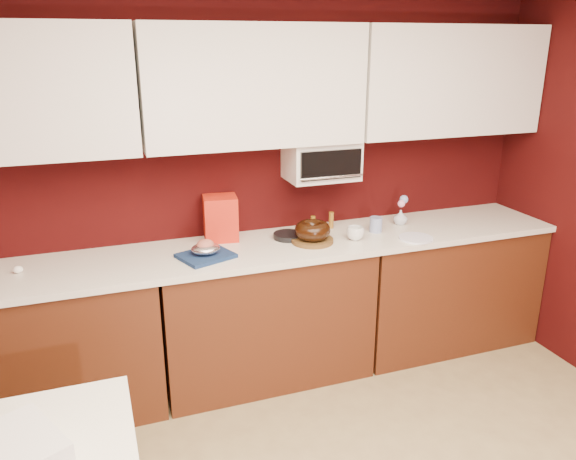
# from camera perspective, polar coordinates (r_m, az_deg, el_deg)

# --- Properties ---
(wall_back) EXTENTS (4.00, 0.02, 2.50)m
(wall_back) POSITION_cam_1_polar(r_m,az_deg,el_deg) (3.65, -4.10, 5.15)
(wall_back) COLOR #320706
(wall_back) RESTS_ON floor
(base_cabinet_left) EXTENTS (1.31, 0.58, 0.86)m
(base_cabinet_left) POSITION_cam_1_polar(r_m,az_deg,el_deg) (3.55, -23.89, -11.15)
(base_cabinet_left) COLOR #4B210F
(base_cabinet_left) RESTS_ON floor
(base_cabinet_center) EXTENTS (1.31, 0.58, 0.86)m
(base_cabinet_center) POSITION_cam_1_polar(r_m,az_deg,el_deg) (3.65, -2.46, -8.54)
(base_cabinet_center) COLOR #4B210F
(base_cabinet_center) RESTS_ON floor
(base_cabinet_right) EXTENTS (1.31, 0.58, 0.86)m
(base_cabinet_right) POSITION_cam_1_polar(r_m,az_deg,el_deg) (4.20, 15.25, -5.45)
(base_cabinet_right) COLOR #4B210F
(base_cabinet_right) RESTS_ON floor
(countertop) EXTENTS (4.00, 0.62, 0.04)m
(countertop) POSITION_cam_1_polar(r_m,az_deg,el_deg) (3.47, -2.57, -1.92)
(countertop) COLOR silver
(countertop) RESTS_ON base_cabinet_center
(upper_cabinet_left) EXTENTS (1.31, 0.33, 0.70)m
(upper_cabinet_left) POSITION_cam_1_polar(r_m,az_deg,el_deg) (3.29, -27.04, 12.35)
(upper_cabinet_left) COLOR white
(upper_cabinet_left) RESTS_ON wall_back
(upper_cabinet_center) EXTENTS (1.31, 0.33, 0.70)m
(upper_cabinet_center) POSITION_cam_1_polar(r_m,az_deg,el_deg) (3.40, -3.56, 14.42)
(upper_cabinet_center) COLOR white
(upper_cabinet_center) RESTS_ON wall_back
(upper_cabinet_right) EXTENTS (1.31, 0.33, 0.70)m
(upper_cabinet_right) POSITION_cam_1_polar(r_m,az_deg,el_deg) (3.98, 15.82, 14.39)
(upper_cabinet_right) COLOR white
(upper_cabinet_right) RESTS_ON wall_back
(toaster_oven) EXTENTS (0.45, 0.30, 0.25)m
(toaster_oven) POSITION_cam_1_polar(r_m,az_deg,el_deg) (3.63, 3.38, 7.13)
(toaster_oven) COLOR white
(toaster_oven) RESTS_ON upper_cabinet_center
(toaster_oven_door) EXTENTS (0.40, 0.02, 0.18)m
(toaster_oven_door) POSITION_cam_1_polar(r_m,az_deg,el_deg) (3.49, 4.41, 6.62)
(toaster_oven_door) COLOR black
(toaster_oven_door) RESTS_ON toaster_oven
(toaster_oven_handle) EXTENTS (0.42, 0.02, 0.02)m
(toaster_oven_handle) POSITION_cam_1_polar(r_m,az_deg,el_deg) (3.49, 4.48, 5.37)
(toaster_oven_handle) COLOR silver
(toaster_oven_handle) RESTS_ON toaster_oven
(cake_base) EXTENTS (0.28, 0.28, 0.02)m
(cake_base) POSITION_cam_1_polar(r_m,az_deg,el_deg) (3.52, 2.49, -1.07)
(cake_base) COLOR brown
(cake_base) RESTS_ON countertop
(bundt_cake) EXTENTS (0.27, 0.27, 0.09)m
(bundt_cake) POSITION_cam_1_polar(r_m,az_deg,el_deg) (3.50, 2.51, -0.02)
(bundt_cake) COLOR black
(bundt_cake) RESTS_ON cake_base
(navy_towel) EXTENTS (0.35, 0.33, 0.02)m
(navy_towel) POSITION_cam_1_polar(r_m,az_deg,el_deg) (3.31, -8.35, -2.60)
(navy_towel) COLOR navy
(navy_towel) RESTS_ON countertop
(foil_ham_nest) EXTENTS (0.18, 0.16, 0.06)m
(foil_ham_nest) POSITION_cam_1_polar(r_m,az_deg,el_deg) (3.29, -8.39, -1.89)
(foil_ham_nest) COLOR silver
(foil_ham_nest) RESTS_ON navy_towel
(roasted_ham) EXTENTS (0.12, 0.10, 0.07)m
(roasted_ham) POSITION_cam_1_polar(r_m,az_deg,el_deg) (3.28, -8.41, -1.48)
(roasted_ham) COLOR #BA6555
(roasted_ham) RESTS_ON foil_ham_nest
(pandoro_box) EXTENTS (0.23, 0.21, 0.28)m
(pandoro_box) POSITION_cam_1_polar(r_m,az_deg,el_deg) (3.56, -6.86, 1.22)
(pandoro_box) COLOR #AF0B13
(pandoro_box) RESTS_ON countertop
(dark_pan) EXTENTS (0.24, 0.24, 0.03)m
(dark_pan) POSITION_cam_1_polar(r_m,az_deg,el_deg) (3.59, 0.01, -0.59)
(dark_pan) COLOR black
(dark_pan) RESTS_ON countertop
(coffee_mug) EXTENTS (0.12, 0.12, 0.10)m
(coffee_mug) POSITION_cam_1_polar(r_m,az_deg,el_deg) (3.57, 6.85, -0.21)
(coffee_mug) COLOR silver
(coffee_mug) RESTS_ON countertop
(blue_jar) EXTENTS (0.11, 0.11, 0.10)m
(blue_jar) POSITION_cam_1_polar(r_m,az_deg,el_deg) (3.75, 8.91, 0.55)
(blue_jar) COLOR navy
(blue_jar) RESTS_ON countertop
(flower_vase) EXTENTS (0.10, 0.10, 0.12)m
(flower_vase) POSITION_cam_1_polar(r_m,az_deg,el_deg) (3.93, 11.36, 1.38)
(flower_vase) COLOR #B2BACA
(flower_vase) RESTS_ON countertop
(flower_pink) EXTENTS (0.05, 0.05, 0.05)m
(flower_pink) POSITION_cam_1_polar(r_m,az_deg,el_deg) (3.90, 11.44, 2.64)
(flower_pink) COLOR pink
(flower_pink) RESTS_ON flower_vase
(flower_blue) EXTENTS (0.06, 0.06, 0.06)m
(flower_blue) POSITION_cam_1_polar(r_m,az_deg,el_deg) (3.93, 11.69, 3.07)
(flower_blue) COLOR #7C90C7
(flower_blue) RESTS_ON flower_vase
(china_plate) EXTENTS (0.28, 0.28, 0.01)m
(china_plate) POSITION_cam_1_polar(r_m,az_deg,el_deg) (3.67, 12.87, -0.80)
(china_plate) COLOR white
(china_plate) RESTS_ON countertop
(amber_bottle) EXTENTS (0.04, 0.04, 0.09)m
(amber_bottle) POSITION_cam_1_polar(r_m,az_deg,el_deg) (3.76, 2.55, 0.76)
(amber_bottle) COLOR olive
(amber_bottle) RESTS_ON countertop
(egg_right) EXTENTS (0.05, 0.04, 0.04)m
(egg_right) POSITION_cam_1_polar(r_m,az_deg,el_deg) (3.39, -25.74, -3.65)
(egg_right) COLOR white
(egg_right) RESTS_ON countertop
(amber_bottle_tall) EXTENTS (0.04, 0.04, 0.11)m
(amber_bottle_tall) POSITION_cam_1_polar(r_m,az_deg,el_deg) (3.78, 4.41, 1.02)
(amber_bottle_tall) COLOR brown
(amber_bottle_tall) RESTS_ON countertop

